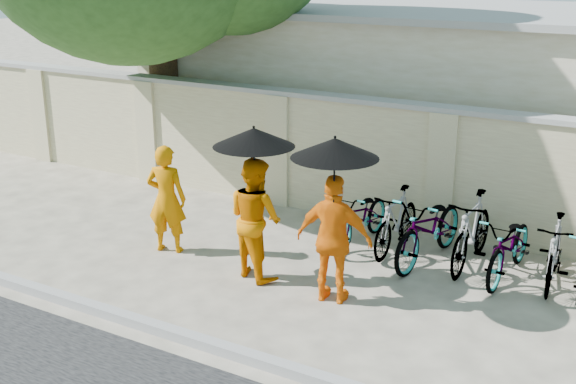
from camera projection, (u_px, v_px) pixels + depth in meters
The scene contains 15 objects.
ground at pixel (227, 278), 10.10m from camera, with size 80.00×80.00×0.00m, color #B4A994.
kerb at pixel (147, 325), 8.68m from camera, with size 40.00×0.16×0.12m, color gray.
compound_wall at pixel (386, 165), 11.94m from camera, with size 20.00×0.30×2.00m, color beige.
building_behind at pixel (508, 98), 14.40m from camera, with size 14.00×6.00×3.20m, color silver.
monk_left at pixel (167, 199), 10.79m from camera, with size 0.60×0.40×1.66m, color #C36C00.
monk_center at pixel (255, 218), 9.92m from camera, with size 0.83×0.65×1.71m, color #CC6A00.
parasol_center at pixel (254, 137), 9.47m from camera, with size 1.10×1.10×1.18m.
monk_right at pixel (334, 240), 9.17m from camera, with size 1.00×0.42×1.71m, color orange.
parasol_right at pixel (335, 148), 8.72m from camera, with size 1.09×1.09×1.23m.
bike_0 at pixel (361, 217), 11.15m from camera, with size 0.59×1.70×0.89m, color slate.
bike_1 at pixel (396, 221), 10.89m from camera, with size 0.46×1.61×0.97m, color slate.
bike_2 at pixel (430, 228), 10.48m from camera, with size 0.69×1.97×1.04m, color slate.
bike_3 at pixel (472, 231), 10.32m from camera, with size 0.51×1.79×1.08m, color slate.
bike_4 at pixel (510, 246), 9.97m from camera, with size 0.62×1.76×0.93m, color slate.
bike_5 at pixel (554, 252), 9.75m from camera, with size 0.45×1.58×0.95m, color slate.
Camera 1 is at (5.37, -7.55, 4.27)m, focal length 45.00 mm.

